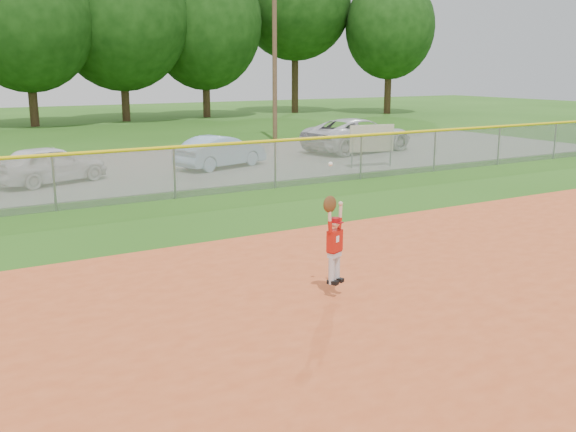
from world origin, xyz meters
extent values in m
plane|color=#265613|center=(0.00, 0.00, 0.00)|extent=(120.00, 120.00, 0.00)
cube|color=#C94F24|center=(0.00, -3.00, 0.02)|extent=(24.00, 16.00, 0.04)
cube|color=gray|center=(0.00, 16.00, 0.01)|extent=(44.00, 10.00, 0.03)
imported|color=white|center=(-2.67, 14.30, 0.66)|extent=(3.97, 2.69, 1.26)
imported|color=#91B5D8|center=(3.58, 14.66, 0.63)|extent=(3.88, 2.33, 1.21)
imported|color=silver|center=(10.95, 15.97, 0.77)|extent=(5.65, 3.22, 1.49)
cylinder|color=gray|center=(7.78, 12.05, 0.61)|extent=(0.06, 0.06, 1.22)
cylinder|color=gray|center=(9.38, 11.75, 0.61)|extent=(0.06, 0.06, 1.22)
cube|color=beige|center=(8.58, 11.90, 1.12)|extent=(1.81, 0.39, 1.02)
cube|color=gray|center=(0.00, 10.00, 0.75)|extent=(40.00, 0.03, 1.50)
cylinder|color=yellow|center=(0.00, 10.00, 1.50)|extent=(40.00, 0.10, 0.10)
cylinder|color=gray|center=(-3.33, 10.00, 0.75)|extent=(0.06, 0.06, 1.50)
cylinder|color=gray|center=(0.00, 10.00, 0.75)|extent=(0.06, 0.06, 1.50)
cylinder|color=gray|center=(3.33, 10.00, 0.75)|extent=(0.06, 0.06, 1.50)
cylinder|color=gray|center=(6.67, 10.00, 0.75)|extent=(0.06, 0.06, 1.50)
cylinder|color=gray|center=(10.00, 10.00, 0.75)|extent=(0.06, 0.06, 1.50)
cylinder|color=gray|center=(13.33, 10.00, 0.75)|extent=(0.06, 0.06, 1.50)
cylinder|color=gray|center=(16.67, 10.00, 0.75)|extent=(0.06, 0.06, 1.50)
cylinder|color=#4C3823|center=(10.00, 22.00, 4.50)|extent=(0.24, 0.24, 9.00)
cylinder|color=#422D1C|center=(0.53, 37.14, 2.32)|extent=(0.56, 0.56, 4.64)
ellipsoid|color=#193F0F|center=(0.53, 37.14, 6.86)|extent=(8.57, 8.57, 9.43)
cylinder|color=#422D1C|center=(6.92, 38.34, 2.44)|extent=(0.56, 0.56, 4.89)
ellipsoid|color=#193F0F|center=(6.92, 38.34, 7.22)|extent=(9.41, 9.41, 10.28)
cylinder|color=#422D1C|center=(13.43, 39.01, 2.39)|extent=(0.56, 0.56, 4.78)
ellipsoid|color=#193F0F|center=(13.43, 39.01, 7.06)|extent=(8.62, 8.62, 10.06)
cylinder|color=#422D1C|center=(21.93, 39.94, 2.99)|extent=(0.56, 0.56, 5.99)
ellipsoid|color=#193F0F|center=(21.93, 39.94, 8.85)|extent=(9.18, 9.18, 9.14)
cylinder|color=#422D1C|center=(28.03, 35.14, 2.35)|extent=(0.56, 0.56, 4.69)
ellipsoid|color=#193F0F|center=(28.03, 35.14, 6.94)|extent=(7.23, 7.23, 8.32)
cylinder|color=silver|center=(-0.77, 0.76, 0.51)|extent=(0.13, 0.13, 0.46)
cylinder|color=silver|center=(-0.62, 0.83, 0.51)|extent=(0.13, 0.13, 0.46)
cube|color=black|center=(-0.76, 0.74, 0.31)|extent=(0.16, 0.20, 0.06)
cube|color=black|center=(-0.61, 0.81, 0.31)|extent=(0.16, 0.20, 0.06)
cube|color=silver|center=(-0.69, 0.80, 0.76)|extent=(0.27, 0.21, 0.09)
cube|color=maroon|center=(-0.69, 0.80, 0.82)|extent=(0.28, 0.23, 0.04)
cube|color=red|center=(-0.69, 0.80, 0.99)|extent=(0.31, 0.24, 0.35)
cube|color=white|center=(-0.69, 0.71, 1.04)|extent=(0.08, 0.04, 0.10)
sphere|color=beige|center=(-0.69, 0.80, 1.29)|extent=(0.20, 0.20, 0.16)
cylinder|color=#95090E|center=(-0.69, 0.80, 1.33)|extent=(0.21, 0.21, 0.07)
cube|color=#95090E|center=(-0.66, 0.72, 1.30)|extent=(0.15, 0.13, 0.01)
cylinder|color=red|center=(-0.83, 0.74, 1.26)|extent=(0.11, 0.09, 0.19)
cylinder|color=beige|center=(-0.84, 0.73, 1.45)|extent=(0.08, 0.08, 0.20)
ellipsoid|color=#4C2D14|center=(-0.84, 0.73, 1.62)|extent=(0.26, 0.19, 0.27)
sphere|color=white|center=(-0.84, 0.73, 2.26)|extent=(0.09, 0.09, 0.07)
cylinder|color=red|center=(-0.56, 0.86, 1.26)|extent=(0.11, 0.09, 0.19)
cylinder|color=beige|center=(-0.54, 0.86, 1.45)|extent=(0.08, 0.08, 0.20)
sphere|color=beige|center=(-0.54, 0.86, 1.58)|extent=(0.10, 0.10, 0.07)
camera|label=1|loc=(-6.38, -7.46, 3.71)|focal=40.00mm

